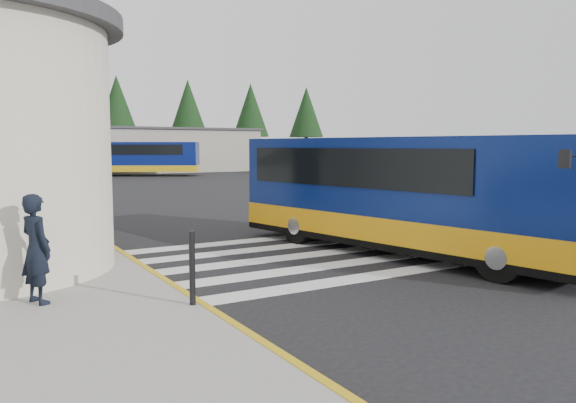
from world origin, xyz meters
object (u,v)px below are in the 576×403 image
transit_bus (407,198)px  pedestrian_a (36,249)px  far_bus_b (329,158)px  far_bus_a (141,157)px  bollard (192,268)px

transit_bus → pedestrian_a: size_ratio=5.95×
transit_bus → far_bus_b: 39.17m
far_bus_a → far_bus_b: bearing=-73.4°
transit_bus → far_bus_b: (20.80, 33.19, 0.09)m
bollard → far_bus_a: far_bus_a is taller
bollard → far_bus_b: 44.35m
bollard → transit_bus: bearing=18.6°
pedestrian_a → bollard: bearing=-145.4°
transit_bus → far_bus_b: bearing=47.0°
far_bus_a → far_bus_b: far_bus_a is taller
far_bus_a → transit_bus: bearing=-158.4°
far_bus_b → transit_bus: bearing=134.4°
transit_bus → bollard: transit_bus is taller
transit_bus → pedestrian_a: bearing=174.6°
pedestrian_a → far_bus_b: (28.88, 33.97, 0.41)m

